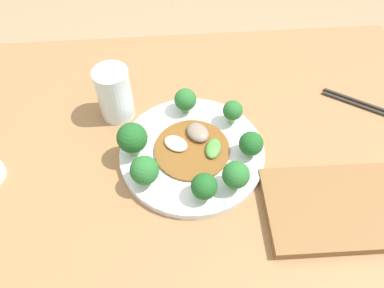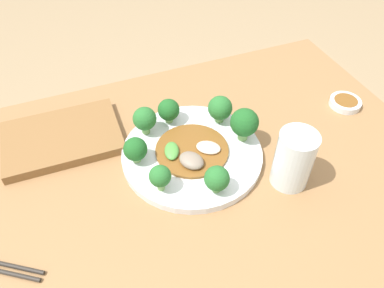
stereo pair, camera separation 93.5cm
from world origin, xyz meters
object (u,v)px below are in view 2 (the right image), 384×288
(broccoli_east, at_px, (135,149))
(broccoli_southwest, at_px, (220,108))
(broccoli_west, at_px, (244,123))
(broccoli_southeast, at_px, (145,119))
(cutting_board, at_px, (62,138))
(plate, at_px, (192,154))
(broccoli_north, at_px, (217,179))
(stirfry_center, at_px, (192,152))
(broccoli_northeast, at_px, (160,177))
(drinking_glass, at_px, (294,159))
(broccoli_south, at_px, (169,110))
(sauce_dish, at_px, (345,103))

(broccoli_east, height_order, broccoli_southwest, broccoli_southwest)
(broccoli_west, height_order, broccoli_east, broccoli_west)
(broccoli_southeast, xyz_separation_m, cutting_board, (0.17, -0.05, -0.04))
(plate, xyz_separation_m, broccoli_north, (-0.01, 0.11, 0.04))
(stirfry_center, bearing_deg, broccoli_north, 94.96)
(broccoli_northeast, distance_m, stirfry_center, 0.11)
(broccoli_east, height_order, drinking_glass, drinking_glass)
(stirfry_center, bearing_deg, plate, -115.65)
(broccoli_north, height_order, cutting_board, broccoli_north)
(broccoli_west, height_order, broccoli_north, broccoli_west)
(stirfry_center, bearing_deg, broccoli_east, -12.83)
(broccoli_west, relative_size, broccoli_southwest, 1.19)
(broccoli_northeast, bearing_deg, broccoli_west, -162.62)
(plate, relative_size, broccoli_east, 5.17)
(cutting_board, bearing_deg, broccoli_southwest, 166.49)
(plate, bearing_deg, drinking_glass, 139.98)
(broccoli_east, distance_m, broccoli_northeast, 0.09)
(broccoli_southeast, bearing_deg, plate, 128.63)
(cutting_board, bearing_deg, broccoli_west, 157.21)
(broccoli_south, distance_m, stirfry_center, 0.11)
(broccoli_southwest, relative_size, broccoli_northeast, 1.12)
(broccoli_southeast, relative_size, cutting_board, 0.26)
(broccoli_west, bearing_deg, broccoli_east, -5.53)
(broccoli_west, bearing_deg, broccoli_northeast, 17.38)
(broccoli_north, relative_size, cutting_board, 0.23)
(stirfry_center, height_order, sauce_dish, stirfry_center)
(broccoli_east, xyz_separation_m, broccoli_southeast, (-0.04, -0.07, 0.01))
(broccoli_southeast, relative_size, stirfry_center, 0.42)
(broccoli_south, height_order, stirfry_center, broccoli_south)
(broccoli_east, bearing_deg, broccoli_north, 132.89)
(drinking_glass, bearing_deg, stirfry_center, -37.66)
(drinking_glass, bearing_deg, broccoli_south, -54.58)
(broccoli_east, bearing_deg, broccoli_northeast, 105.06)
(broccoli_southwest, bearing_deg, cutting_board, -13.51)
(broccoli_south, bearing_deg, stirfry_center, 94.78)
(drinking_glass, relative_size, sauce_dish, 1.65)
(drinking_glass, bearing_deg, broccoli_east, -28.75)
(broccoli_southwest, distance_m, stirfry_center, 0.12)
(broccoli_southeast, bearing_deg, broccoli_east, 60.42)
(stirfry_center, bearing_deg, broccoli_southeast, -55.04)
(broccoli_northeast, bearing_deg, broccoli_southeast, -96.50)
(broccoli_south, relative_size, stirfry_center, 0.38)
(drinking_glass, height_order, sauce_dish, drinking_glass)
(broccoli_southeast, height_order, cutting_board, broccoli_southeast)
(broccoli_east, distance_m, broccoli_north, 0.17)
(plate, height_order, broccoli_west, broccoli_west)
(broccoli_south, relative_size, broccoli_southeast, 0.89)
(plate, distance_m, broccoli_east, 0.12)
(broccoli_south, height_order, broccoli_east, same)
(broccoli_northeast, xyz_separation_m, broccoli_north, (-0.09, 0.04, -0.00))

